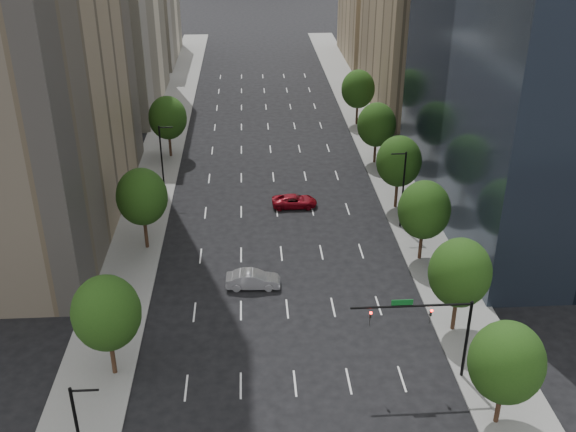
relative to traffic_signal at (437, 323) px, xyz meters
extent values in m
cube|color=slate|center=(-26.03, 30.00, -5.10)|extent=(6.00, 200.00, 0.15)
cube|color=slate|center=(4.97, 30.00, -5.10)|extent=(6.00, 200.00, 0.15)
cube|color=beige|center=(-35.53, 106.00, 3.83)|extent=(14.00, 26.00, 18.00)
cube|color=#8C7759|center=(14.47, 70.00, 9.83)|extent=(14.00, 30.00, 30.00)
cube|color=#8C7759|center=(14.47, 103.00, 2.83)|extent=(14.00, 26.00, 16.00)
cylinder|color=#382316|center=(3.47, -5.00, -3.30)|extent=(0.36, 0.36, 3.75)
ellipsoid|color=#15330D|center=(3.47, -5.00, 0.23)|extent=(5.20, 5.20, 5.98)
cylinder|color=#382316|center=(3.47, 6.00, -3.17)|extent=(0.36, 0.36, 4.00)
ellipsoid|color=#15330D|center=(3.47, 6.00, 0.59)|extent=(5.20, 5.20, 5.98)
cylinder|color=#382316|center=(3.47, 18.00, -3.22)|extent=(0.36, 0.36, 3.90)
ellipsoid|color=#15330D|center=(3.47, 18.00, 0.44)|extent=(5.20, 5.20, 5.98)
cylinder|color=#382316|center=(3.47, 30.00, -3.12)|extent=(0.36, 0.36, 4.10)
ellipsoid|color=#15330D|center=(3.47, 30.00, 0.73)|extent=(5.20, 5.20, 5.98)
cylinder|color=#382316|center=(3.47, 44.00, -3.27)|extent=(0.36, 0.36, 3.80)
ellipsoid|color=#15330D|center=(3.47, 44.00, 0.30)|extent=(5.20, 5.20, 5.98)
cylinder|color=#382316|center=(3.47, 60.00, -3.17)|extent=(0.36, 0.36, 4.00)
ellipsoid|color=#15330D|center=(3.47, 60.00, 0.59)|extent=(5.20, 5.20, 5.98)
cylinder|color=#382316|center=(-24.53, 2.00, -3.17)|extent=(0.36, 0.36, 4.00)
ellipsoid|color=#15330D|center=(-24.53, 2.00, 0.59)|extent=(5.20, 5.20, 5.98)
cylinder|color=#382316|center=(-24.53, 22.00, -3.10)|extent=(0.36, 0.36, 4.15)
ellipsoid|color=#15330D|center=(-24.53, 22.00, 0.80)|extent=(5.20, 5.20, 5.98)
cylinder|color=#382316|center=(-24.53, 48.00, -3.20)|extent=(0.36, 0.36, 3.95)
ellipsoid|color=#15330D|center=(-24.53, 48.00, 0.52)|extent=(5.20, 5.20, 5.98)
cylinder|color=black|center=(2.97, 25.00, -0.67)|extent=(0.20, 0.20, 9.00)
cylinder|color=black|center=(2.17, 25.00, 3.63)|extent=(1.60, 0.14, 0.14)
cylinder|color=black|center=(-23.23, -10.00, 3.63)|extent=(1.60, 0.14, 0.14)
cylinder|color=black|center=(-24.03, 35.00, -0.67)|extent=(0.20, 0.20, 9.00)
cylinder|color=black|center=(-23.23, 35.00, 3.63)|extent=(1.60, 0.14, 0.14)
cylinder|color=black|center=(2.47, 0.00, -1.67)|extent=(0.24, 0.24, 7.00)
cylinder|color=black|center=(-2.03, 0.00, 1.63)|extent=(9.00, 0.18, 0.18)
imported|color=black|center=(-0.53, 0.00, 1.08)|extent=(0.18, 0.22, 1.10)
imported|color=black|center=(-5.03, 0.00, 1.08)|extent=(0.18, 0.22, 1.10)
sphere|color=#FF0C07|center=(-0.53, -0.18, 1.28)|extent=(0.20, 0.20, 0.20)
sphere|color=#FF0C07|center=(-5.03, -0.18, 1.28)|extent=(0.20, 0.20, 0.20)
cube|color=#0C591E|center=(-2.73, 0.00, 1.98)|extent=(1.60, 0.06, 0.45)
imported|color=#9B9BA0|center=(-13.53, 13.79, -4.33)|extent=(5.20, 1.99, 1.69)
imported|color=maroon|center=(-8.39, 31.01, -4.44)|extent=(5.33, 2.51, 1.47)
camera|label=1|loc=(-13.52, -39.87, 29.45)|focal=41.63mm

